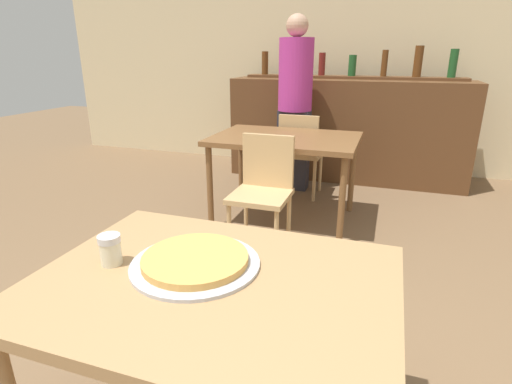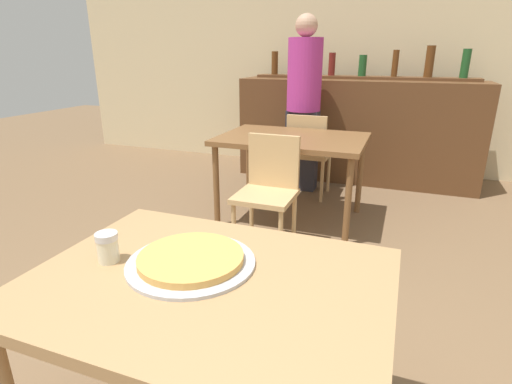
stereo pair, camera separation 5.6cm
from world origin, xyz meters
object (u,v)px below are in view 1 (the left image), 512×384
Objects in this scene: chair_far_side_back at (300,149)px; cheese_shaker at (110,249)px; chair_far_side_front at (263,185)px; person_standing at (295,99)px; pizza_tray at (195,261)px.

chair_far_side_back is 8.12× the size of cheese_shaker.
cheese_shaker is (-0.02, -1.62, 0.28)m from chair_far_side_front.
person_standing is (-0.13, 0.25, 0.46)m from chair_far_side_back.
chair_far_side_front is at bearing 89.46° from cheese_shaker.
cheese_shaker is at bearing -90.54° from chair_far_side_front.
pizza_tray is (0.25, -2.74, 0.25)m from chair_far_side_back.
chair_far_side_back is 0.48× the size of person_standing.
cheese_shaker reaches higher than pizza_tray.
chair_far_side_front is at bearing -85.00° from person_standing.
person_standing reaches higher than chair_far_side_front.
cheese_shaker is (-0.27, -0.08, 0.04)m from pizza_tray.
chair_far_side_front is at bearing 90.00° from chair_far_side_back.
pizza_tray is 4.14× the size of cheese_shaker.
chair_far_side_front is at bearing 99.36° from pizza_tray.
chair_far_side_back is 0.53m from person_standing.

